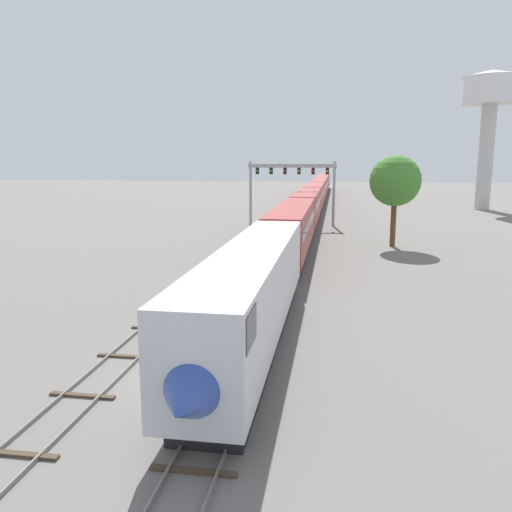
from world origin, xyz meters
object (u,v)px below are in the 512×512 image
passenger_train (315,196)px  signal_gantry (292,179)px  trackside_tree_left (395,181)px  water_tower (490,100)px

passenger_train → signal_gantry: signal_gantry is taller
passenger_train → trackside_tree_left: 38.97m
water_tower → trackside_tree_left: size_ratio=2.60×
signal_gantry → water_tower: bearing=41.2°
passenger_train → signal_gantry: bearing=-96.0°
passenger_train → water_tower: (30.24, 7.00, 16.72)m
passenger_train → water_tower: bearing=13.0°
water_tower → signal_gantry: bearing=-138.8°
passenger_train → water_tower: water_tower is taller
signal_gantry → trackside_tree_left: size_ratio=1.28×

